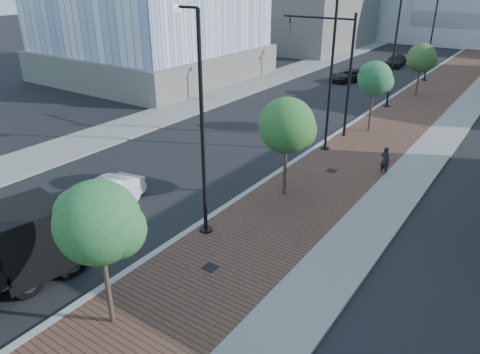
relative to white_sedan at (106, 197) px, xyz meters
The scene contains 22 objects.
sidewalk 32.11m from the white_sedan, 75.70° to the left, with size 7.00×140.00×0.12m, color #4C2D23.
concrete_strip 32.88m from the white_sedan, 71.13° to the left, with size 2.40×140.00×0.13m, color slate.
curb 31.43m from the white_sedan, 81.90° to the left, with size 0.30×140.00×0.14m, color gray.
west_sidewalk 32.27m from the white_sedan, 105.40° to the left, with size 4.00×140.00×0.12m, color slate.
white_sedan is the anchor object (origin of this frame).
dark_car_mid 32.62m from the white_sedan, 92.43° to the left, with size 2.05×4.45×1.24m, color black.
dark_car_far 43.50m from the white_sedan, 89.90° to the left, with size 1.85×4.54×1.32m, color black.
pedestrian 14.85m from the white_sedan, 51.36° to the left, with size 0.58×0.38×1.60m, color black.
streetlight_1 6.21m from the white_sedan, 12.71° to the left, with size 1.44×0.56×9.21m.
streetlight_2 14.63m from the white_sedan, 69.01° to the left, with size 1.72×0.56×9.28m.
streetlight_3 25.84m from the white_sedan, 78.92° to the left, with size 1.44×0.56×9.21m.
streetlight_4 37.67m from the white_sedan, 82.28° to the left, with size 1.72×0.56×9.28m.
traffic_mast 17.17m from the white_sedan, 75.62° to the left, with size 5.09×0.20×8.00m.
tree_0 8.35m from the white_sedan, 38.69° to the right, with size 2.52×2.49×4.98m.
tree_1 9.13m from the white_sedan, 45.27° to the left, with size 2.67×2.67×5.02m.
tree_2 19.37m from the white_sedan, 71.48° to the left, with size 2.34×2.29×4.93m.
tree_3 30.86m from the white_sedan, 78.60° to the left, with size 2.50×2.47×4.70m.
tower_podium 30.29m from the white_sedan, 130.26° to the left, with size 19.00×19.00×3.00m, color slate.
convention_center 76.33m from the white_sedan, 88.17° to the left, with size 50.00×30.00×50.00m.
commercial_block_nw 53.60m from the white_sedan, 106.94° to the left, with size 14.00×20.00×10.00m, color #5E5C55.
utility_cover_1 6.91m from the white_sedan, ahead, with size 0.50×0.50×0.02m, color black.
utility_cover_2 12.21m from the white_sedan, 55.96° to the left, with size 0.50×0.50×0.02m, color black.
Camera 1 is at (11.25, -2.81, 10.23)m, focal length 33.58 mm.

